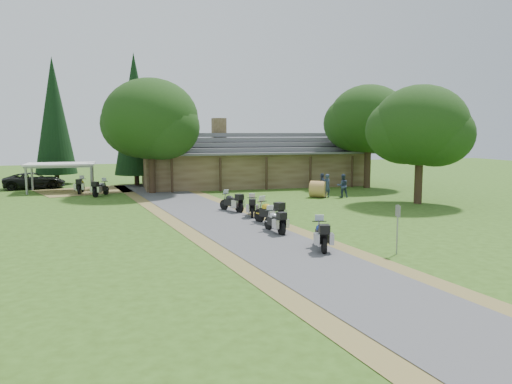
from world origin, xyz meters
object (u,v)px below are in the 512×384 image
object	(u,v)px
motorcycle_row_b	(275,220)
motorcycle_carport_a	(81,185)
lodge	(253,159)
motorcycle_row_c	(269,211)
car_dark_suv	(34,177)
motorcycle_carport_b	(101,187)
motorcycle_row_e	(232,201)
motorcycle_row_d	(252,205)
motorcycle_row_a	(321,234)
carport	(61,177)
hay_bale	(318,189)

from	to	relation	value
motorcycle_row_b	motorcycle_carport_a	world-z (taller)	motorcycle_carport_a
lodge	motorcycle_row_c	bearing A→B (deg)	-102.72
motorcycle_carport_a	car_dark_suv	bearing A→B (deg)	48.02
motorcycle_carport_a	motorcycle_carport_b	distance (m)	2.71
car_dark_suv	motorcycle_carport_a	bearing A→B (deg)	-147.38
motorcycle_row_b	motorcycle_row_e	world-z (taller)	motorcycle_row_e
motorcycle_row_e	lodge	bearing A→B (deg)	-46.56
motorcycle_row_d	motorcycle_row_e	size ratio (longest dim) A/B	0.97
motorcycle_row_a	motorcycle_carport_a	world-z (taller)	motorcycle_carport_a
carport	motorcycle_row_d	world-z (taller)	carport
motorcycle_row_b	motorcycle_carport_b	xyz separation A→B (m)	(-8.63, 17.11, 0.04)
lodge	motorcycle_carport_b	distance (m)	14.55
lodge	motorcycle_row_d	world-z (taller)	lodge
motorcycle_row_a	motorcycle_carport_a	xyz separation A→B (m)	(-11.03, 23.18, 0.01)
carport	motorcycle_row_b	size ratio (longest dim) A/B	2.93
car_dark_suv	lodge	bearing A→B (deg)	-104.37
motorcycle_carport_b	motorcycle_carport_a	bearing A→B (deg)	63.81
motorcycle_carport_a	hay_bale	size ratio (longest dim) A/B	1.62
motorcycle_row_d	hay_bale	size ratio (longest dim) A/B	1.48
motorcycle_carport_b	motorcycle_row_b	bearing A→B (deg)	-125.43
motorcycle_row_b	motorcycle_carport_a	size ratio (longest dim) A/B	0.92
motorcycle_row_c	carport	bearing A→B (deg)	10.05
motorcycle_row_c	motorcycle_row_a	bearing A→B (deg)	161.23
carport	lodge	bearing A→B (deg)	2.69
car_dark_suv	hay_bale	world-z (taller)	car_dark_suv
lodge	motorcycle_carport_a	distance (m)	15.49
motorcycle_row_b	hay_bale	bearing A→B (deg)	-40.06
carport	motorcycle_row_a	distance (m)	28.08
motorcycle_row_c	hay_bale	distance (m)	11.90
motorcycle_row_a	motorcycle_carport_a	bearing A→B (deg)	39.50
carport	motorcycle_row_a	bearing A→B (deg)	-63.90
motorcycle_carport_a	lodge	bearing A→B (deg)	-72.96
motorcycle_row_e	motorcycle_row_b	bearing A→B (deg)	158.06
motorcycle_row_b	motorcycle_row_c	bearing A→B (deg)	-18.57
motorcycle_carport_a	motorcycle_row_d	bearing A→B (deg)	-137.64
lodge	motorcycle_carport_a	size ratio (longest dim) A/B	10.63
lodge	carport	xyz separation A→B (m)	(-16.77, -1.00, -1.27)
lodge	motorcycle_row_c	size ratio (longest dim) A/B	10.12
motorcycle_row_e	motorcycle_carport_b	distance (m)	12.92
lodge	motorcycle_carport_b	size ratio (longest dim) A/B	10.89
motorcycle_row_a	motorcycle_row_e	distance (m)	10.96
motorcycle_row_a	motorcycle_row_e	xyz separation A→B (m)	(-1.38, 10.88, -0.03)
lodge	car_dark_suv	world-z (taller)	lodge
motorcycle_row_a	hay_bale	bearing A→B (deg)	-8.12
motorcycle_row_b	motorcycle_row_e	distance (m)	7.02
motorcycle_row_e	motorcycle_row_a	bearing A→B (deg)	160.53
carport	motorcycle_row_c	bearing A→B (deg)	-57.92
car_dark_suv	motorcycle_row_c	xyz separation A→B (m)	(14.75, -21.77, -0.34)
hay_bale	motorcycle_row_d	bearing A→B (deg)	-135.53
motorcycle_row_c	motorcycle_carport_b	world-z (taller)	motorcycle_row_c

